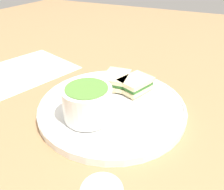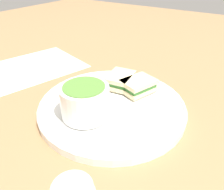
{
  "view_description": "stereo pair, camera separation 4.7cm",
  "coord_description": "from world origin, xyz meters",
  "px_view_note": "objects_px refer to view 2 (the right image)",
  "views": [
    {
      "loc": [
        -0.18,
        0.36,
        0.29
      ],
      "look_at": [
        0.0,
        0.0,
        0.04
      ],
      "focal_mm": 35.0,
      "sensor_mm": 36.0,
      "label": 1
    },
    {
      "loc": [
        -0.22,
        0.33,
        0.29
      ],
      "look_at": [
        0.0,
        0.0,
        0.04
      ],
      "focal_mm": 35.0,
      "sensor_mm": 36.0,
      "label": 2
    }
  ],
  "objects_px": {
    "soup_bowl": "(85,101)",
    "spoon": "(77,106)",
    "sandwich_half_far": "(120,80)",
    "sandwich_half_near": "(138,85)"
  },
  "relations": [
    {
      "from": "sandwich_half_near",
      "to": "sandwich_half_far",
      "type": "xyz_separation_m",
      "value": [
        0.05,
        -0.0,
        0.0
      ]
    },
    {
      "from": "soup_bowl",
      "to": "spoon",
      "type": "bearing_deg",
      "value": -12.8
    },
    {
      "from": "spoon",
      "to": "sandwich_half_far",
      "type": "height_order",
      "value": "sandwich_half_far"
    },
    {
      "from": "soup_bowl",
      "to": "sandwich_half_far",
      "type": "bearing_deg",
      "value": -87.6
    },
    {
      "from": "sandwich_half_near",
      "to": "soup_bowl",
      "type": "bearing_deg",
      "value": 72.41
    },
    {
      "from": "soup_bowl",
      "to": "sandwich_half_near",
      "type": "height_order",
      "value": "soup_bowl"
    },
    {
      "from": "spoon",
      "to": "sandwich_half_near",
      "type": "height_order",
      "value": "sandwich_half_near"
    },
    {
      "from": "spoon",
      "to": "sandwich_half_far",
      "type": "bearing_deg",
      "value": 136.28
    },
    {
      "from": "soup_bowl",
      "to": "sandwich_half_far",
      "type": "relative_size",
      "value": 1.15
    },
    {
      "from": "soup_bowl",
      "to": "spoon",
      "type": "distance_m",
      "value": 0.04
    }
  ]
}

